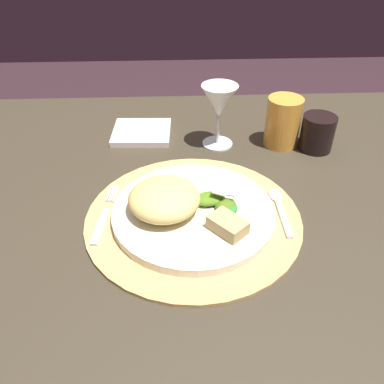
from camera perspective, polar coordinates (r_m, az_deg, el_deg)
dining_table at (r=0.87m, az=2.86°, el=-9.26°), size 1.45×0.88×0.75m
placemat at (r=0.68m, az=0.19°, el=-3.70°), size 0.37×0.37×0.01m
dinner_plate at (r=0.67m, az=0.19°, el=-2.99°), size 0.28×0.28×0.02m
pasta_serving at (r=0.65m, az=-4.07°, el=-0.96°), size 0.17×0.17×0.05m
salad_greens at (r=0.67m, az=3.84°, el=-1.53°), size 0.08×0.07×0.03m
bread_piece at (r=0.62m, az=5.20°, el=-4.80°), size 0.07×0.07×0.02m
fork at (r=0.69m, az=-12.65°, el=-3.45°), size 0.03×0.16×0.00m
spoon at (r=0.71m, az=12.47°, el=-1.69°), size 0.02×0.13×0.01m
napkin at (r=0.93m, az=-7.32°, el=8.60°), size 0.14×0.12×0.01m
wine_glass at (r=0.84m, az=3.96°, el=12.68°), size 0.08×0.08×0.14m
amber_tumbler at (r=0.89m, az=13.08°, el=9.90°), size 0.08×0.08×0.11m
dark_tumbler at (r=0.89m, az=17.78°, el=8.19°), size 0.07×0.07×0.08m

